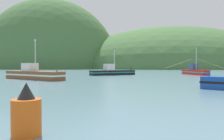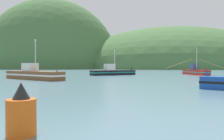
{
  "view_description": "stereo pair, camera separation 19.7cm",
  "coord_description": "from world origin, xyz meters",
  "px_view_note": "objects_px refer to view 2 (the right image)",
  "views": [
    {
      "loc": [
        -0.18,
        -2.15,
        2.11
      ],
      "look_at": [
        1.38,
        31.6,
        1.4
      ],
      "focal_mm": 36.79,
      "sensor_mm": 36.0,
      "label": 1
    },
    {
      "loc": [
        0.01,
        -2.15,
        2.11
      ],
      "look_at": [
        1.38,
        31.6,
        1.4
      ],
      "focal_mm": 36.79,
      "sensor_mm": 36.0,
      "label": 2
    }
  ],
  "objects_px": {
    "fishing_boat_red": "(195,71)",
    "fishing_boat_brown": "(33,74)",
    "channel_buoy": "(21,114)",
    "fishing_boat_black": "(113,72)"
  },
  "relations": [
    {
      "from": "fishing_boat_black",
      "to": "fishing_boat_red",
      "type": "bearing_deg",
      "value": -25.03
    },
    {
      "from": "fishing_boat_red",
      "to": "channel_buoy",
      "type": "height_order",
      "value": "fishing_boat_red"
    },
    {
      "from": "fishing_boat_red",
      "to": "fishing_boat_brown",
      "type": "height_order",
      "value": "fishing_boat_red"
    },
    {
      "from": "fishing_boat_brown",
      "to": "channel_buoy",
      "type": "height_order",
      "value": "fishing_boat_brown"
    },
    {
      "from": "channel_buoy",
      "to": "fishing_boat_red",
      "type": "bearing_deg",
      "value": 61.88
    },
    {
      "from": "fishing_boat_red",
      "to": "fishing_boat_brown",
      "type": "relative_size",
      "value": 1.35
    },
    {
      "from": "fishing_boat_red",
      "to": "fishing_boat_black",
      "type": "distance_m",
      "value": 18.16
    },
    {
      "from": "channel_buoy",
      "to": "fishing_boat_brown",
      "type": "bearing_deg",
      "value": 105.99
    },
    {
      "from": "fishing_boat_red",
      "to": "fishing_boat_black",
      "type": "bearing_deg",
      "value": -96.8
    },
    {
      "from": "fishing_boat_red",
      "to": "fishing_boat_black",
      "type": "xyz_separation_m",
      "value": [
        -18.14,
        -0.76,
        -0.05
      ]
    }
  ]
}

